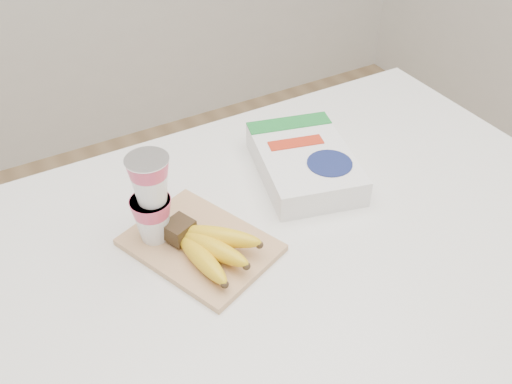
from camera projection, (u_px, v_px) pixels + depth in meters
room at (279, 71)px, 0.80m from camera, size 4.00×4.00×4.00m
cutting_board at (200, 245)px, 1.02m from camera, size 0.27×0.31×0.01m
bananas at (208, 246)px, 0.98m from camera, size 0.15×0.18×0.06m
yogurt_stack at (151, 197)px, 0.97m from camera, size 0.08×0.08×0.17m
cereal_box at (304, 162)px, 1.18m from camera, size 0.24×0.31×0.06m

